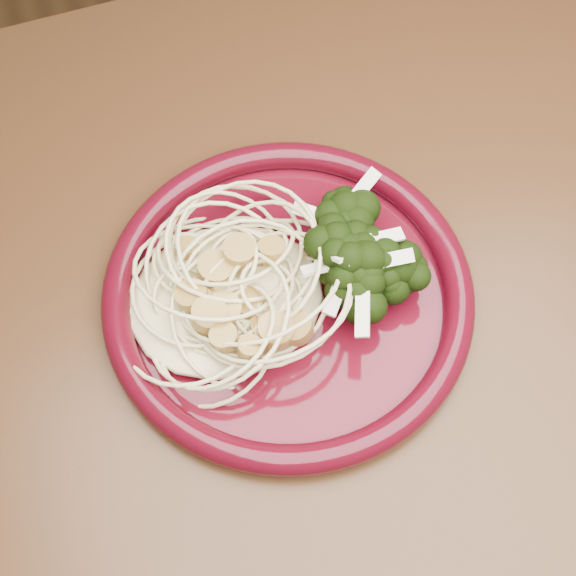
# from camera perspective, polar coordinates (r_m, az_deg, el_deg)

# --- Properties ---
(dining_table) EXTENTS (1.20, 0.80, 0.75)m
(dining_table) POSITION_cam_1_polar(r_m,az_deg,el_deg) (0.72, -2.05, -6.89)
(dining_table) COLOR #472814
(dining_table) RESTS_ON ground
(dinner_plate) EXTENTS (0.35, 0.35, 0.02)m
(dinner_plate) POSITION_cam_1_polar(r_m,az_deg,el_deg) (0.63, 0.00, -0.40)
(dinner_plate) COLOR #460712
(dinner_plate) RESTS_ON dining_table
(spaghetti_pile) EXTENTS (0.18, 0.17, 0.03)m
(spaghetti_pile) POSITION_cam_1_polar(r_m,az_deg,el_deg) (0.62, -4.48, -0.29)
(spaghetti_pile) COLOR beige
(spaghetti_pile) RESTS_ON dinner_plate
(scallop_cluster) EXTENTS (0.16, 0.16, 0.04)m
(scallop_cluster) POSITION_cam_1_polar(r_m,az_deg,el_deg) (0.58, -4.74, 1.55)
(scallop_cluster) COLOR tan
(scallop_cluster) RESTS_ON spaghetti_pile
(broccoli_pile) EXTENTS (0.14, 0.19, 0.06)m
(broccoli_pile) POSITION_cam_1_polar(r_m,az_deg,el_deg) (0.61, 5.50, 1.26)
(broccoli_pile) COLOR black
(broccoli_pile) RESTS_ON dinner_plate
(onion_garnish) EXTENTS (0.09, 0.12, 0.05)m
(onion_garnish) POSITION_cam_1_polar(r_m,az_deg,el_deg) (0.58, 5.80, 2.97)
(onion_garnish) COLOR white
(onion_garnish) RESTS_ON broccoli_pile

